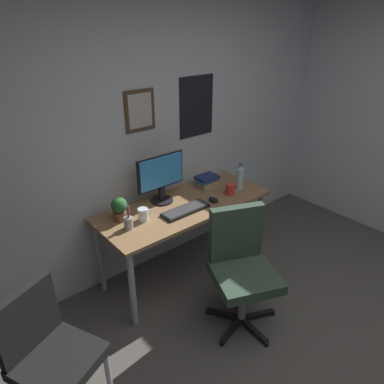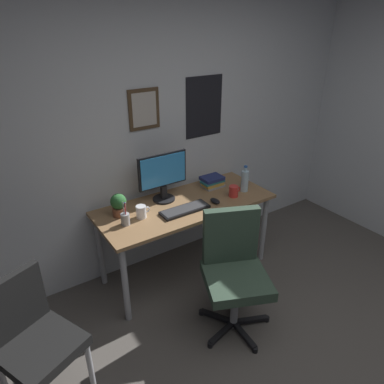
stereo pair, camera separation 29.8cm
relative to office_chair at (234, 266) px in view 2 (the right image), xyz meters
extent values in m
cube|color=silver|center=(0.08, 1.13, 0.77)|extent=(4.40, 0.08, 2.60)
cube|color=#4C3823|center=(-0.14, 1.08, 0.99)|extent=(0.28, 0.02, 0.34)
cube|color=beige|center=(-0.14, 1.07, 0.99)|extent=(0.22, 0.00, 0.28)
cube|color=black|center=(0.48, 1.08, 0.93)|extent=(0.40, 0.01, 0.56)
cube|color=#936D47|center=(0.03, 0.72, 0.19)|extent=(1.57, 0.65, 0.03)
cylinder|color=#9EA0A5|center=(-0.69, 0.45, -0.18)|extent=(0.05, 0.05, 0.70)
cylinder|color=#9EA0A5|center=(0.76, 0.45, -0.18)|extent=(0.05, 0.05, 0.70)
cylinder|color=#9EA0A5|center=(-0.69, 0.99, -0.18)|extent=(0.05, 0.05, 0.70)
cylinder|color=#9EA0A5|center=(0.76, 0.99, -0.18)|extent=(0.05, 0.05, 0.70)
cube|color=#334738|center=(-0.03, -0.07, -0.07)|extent=(0.60, 0.60, 0.08)
cube|color=#334738|center=(0.05, 0.11, 0.20)|extent=(0.41, 0.23, 0.45)
cylinder|color=#9EA0A5|center=(-0.03, -0.07, -0.32)|extent=(0.08, 0.08, 0.42)
cube|color=black|center=(0.10, -0.13, -0.49)|extent=(0.27, 0.15, 0.03)
cylinder|color=black|center=(0.23, -0.18, -0.51)|extent=(0.05, 0.05, 0.04)
cube|color=black|center=(0.06, 0.03, -0.49)|extent=(0.21, 0.24, 0.03)
cylinder|color=black|center=(0.15, 0.14, -0.51)|extent=(0.05, 0.05, 0.04)
cube|color=black|center=(-0.10, 0.05, -0.49)|extent=(0.18, 0.26, 0.03)
cylinder|color=black|center=(-0.17, 0.17, -0.51)|extent=(0.05, 0.05, 0.04)
cube|color=black|center=(-0.17, -0.10, -0.49)|extent=(0.28, 0.10, 0.03)
cylinder|color=black|center=(-0.30, -0.13, -0.51)|extent=(0.05, 0.05, 0.04)
cube|color=black|center=(-0.04, -0.21, -0.49)|extent=(0.07, 0.28, 0.03)
cylinder|color=black|center=(-0.06, -0.35, -0.51)|extent=(0.05, 0.05, 0.04)
cube|color=black|center=(-1.37, 0.12, -0.09)|extent=(0.56, 0.56, 0.07)
cube|color=black|center=(-1.45, 0.29, 0.15)|extent=(0.39, 0.21, 0.40)
cylinder|color=#9EA0A5|center=(-1.14, 0.03, -0.33)|extent=(0.05, 0.05, 0.41)
cylinder|color=#9EA0A5|center=(-1.61, 0.21, -0.33)|extent=(0.05, 0.05, 0.41)
cylinder|color=#9EA0A5|center=(-1.28, 0.36, -0.33)|extent=(0.05, 0.05, 0.41)
cylinder|color=black|center=(-0.09, 0.89, 0.21)|extent=(0.20, 0.20, 0.01)
cube|color=black|center=(-0.09, 0.89, 0.28)|extent=(0.05, 0.04, 0.12)
cube|color=black|center=(-0.09, 0.89, 0.49)|extent=(0.46, 0.02, 0.30)
cube|color=#338CD8|center=(-0.09, 0.87, 0.49)|extent=(0.43, 0.00, 0.27)
cube|color=black|center=(-0.05, 0.61, 0.22)|extent=(0.43, 0.15, 0.02)
cube|color=#38383A|center=(-0.05, 0.61, 0.23)|extent=(0.41, 0.13, 0.00)
ellipsoid|color=black|center=(0.25, 0.58, 0.22)|extent=(0.06, 0.11, 0.04)
cylinder|color=silver|center=(0.63, 0.62, 0.31)|extent=(0.07, 0.07, 0.20)
cylinder|color=silver|center=(0.63, 0.62, 0.43)|extent=(0.03, 0.03, 0.04)
cylinder|color=#2659B2|center=(0.63, 0.62, 0.45)|extent=(0.03, 0.03, 0.01)
cylinder|color=white|center=(-0.40, 0.71, 0.26)|extent=(0.08, 0.08, 0.10)
torus|color=white|center=(-0.35, 0.71, 0.26)|extent=(0.05, 0.01, 0.05)
cylinder|color=red|center=(0.47, 0.59, 0.26)|extent=(0.08, 0.08, 0.10)
torus|color=red|center=(0.52, 0.59, 0.26)|extent=(0.05, 0.01, 0.05)
cylinder|color=brown|center=(-0.54, 0.84, 0.24)|extent=(0.11, 0.11, 0.07)
sphere|color=#2D6B33|center=(-0.54, 0.84, 0.34)|extent=(0.13, 0.13, 0.13)
ellipsoid|color=#287A38|center=(-0.57, 0.87, 0.35)|extent=(0.07, 0.08, 0.02)
ellipsoid|color=#287A38|center=(-0.51, 0.87, 0.36)|extent=(0.07, 0.08, 0.02)
ellipsoid|color=#287A38|center=(-0.56, 0.81, 0.36)|extent=(0.08, 0.07, 0.02)
cylinder|color=#9EA0A5|center=(-0.55, 0.68, 0.25)|extent=(0.07, 0.07, 0.09)
cylinder|color=#263FBF|center=(-0.55, 0.69, 0.33)|extent=(0.01, 0.01, 0.13)
cylinder|color=red|center=(-0.55, 0.67, 0.33)|extent=(0.01, 0.01, 0.13)
cylinder|color=black|center=(-0.54, 0.69, 0.33)|extent=(0.01, 0.01, 0.13)
cylinder|color=#9EA0A5|center=(-0.54, 0.68, 0.34)|extent=(0.01, 0.03, 0.14)
cylinder|color=#9EA0A5|center=(-0.56, 0.68, 0.34)|extent=(0.01, 0.02, 0.14)
cube|color=gray|center=(0.44, 0.86, 0.22)|extent=(0.20, 0.14, 0.02)
cube|color=gold|center=(0.43, 0.85, 0.24)|extent=(0.19, 0.11, 0.03)
cube|color=#26727A|center=(0.42, 0.85, 0.27)|extent=(0.22, 0.12, 0.02)
cube|color=navy|center=(0.43, 0.87, 0.29)|extent=(0.20, 0.15, 0.03)
camera|label=1|loc=(-1.68, -1.43, 1.67)|focal=33.17mm
camera|label=2|loc=(-1.44, -1.61, 1.67)|focal=33.17mm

